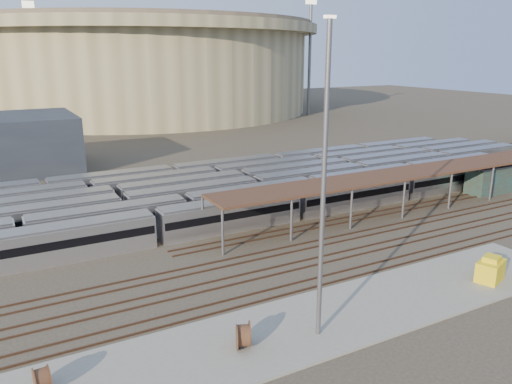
{
  "coord_description": "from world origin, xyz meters",
  "views": [
    {
      "loc": [
        -28.45,
        -43.83,
        20.83
      ],
      "look_at": [
        1.81,
        12.0,
        3.01
      ],
      "focal_mm": 35.0,
      "sensor_mm": 36.0,
      "label": 1
    }
  ],
  "objects": [
    {
      "name": "floodlight_2",
      "position": [
        70.0,
        100.0,
        20.65
      ],
      "size": [
        4.0,
        1.0,
        38.4
      ],
      "color": "slate",
      "rests_on": "ground"
    },
    {
      "name": "empty_tracks",
      "position": [
        0.0,
        -5.0,
        0.09
      ],
      "size": [
        170.0,
        9.62,
        0.18
      ],
      "color": "#4C3323",
      "rests_on": "ground"
    },
    {
      "name": "stadium",
      "position": [
        25.0,
        140.0,
        16.47
      ],
      "size": [
        124.0,
        124.0,
        32.5
      ],
      "color": "tan",
      "rests_on": "ground"
    },
    {
      "name": "cable_reel_east",
      "position": [
        -14.09,
        -15.41,
        1.13
      ],
      "size": [
        1.68,
        2.12,
        1.87
      ],
      "primitive_type": "cylinder",
      "rotation": [
        0.0,
        1.57,
        -0.4
      ],
      "color": "brown",
      "rests_on": "apron"
    },
    {
      "name": "inspection_shed",
      "position": [
        22.0,
        4.0,
        4.98
      ],
      "size": [
        60.3,
        6.0,
        5.3
      ],
      "color": "slate",
      "rests_on": "ground"
    },
    {
      "name": "apron",
      "position": [
        -5.0,
        -15.0,
        0.1
      ],
      "size": [
        50.0,
        9.0,
        0.2
      ],
      "primitive_type": "cube",
      "color": "gray",
      "rests_on": "ground"
    },
    {
      "name": "ground",
      "position": [
        0.0,
        0.0,
        0.0
      ],
      "size": [
        420.0,
        420.0,
        0.0
      ],
      "primitive_type": "plane",
      "color": "#383026",
      "rests_on": "ground"
    },
    {
      "name": "cable_reel_west",
      "position": [
        -27.44,
        -13.59,
        1.0
      ],
      "size": [
        0.99,
        1.65,
        1.59
      ],
      "primitive_type": "cylinder",
      "rotation": [
        0.0,
        1.57,
        0.06
      ],
      "color": "brown",
      "rests_on": "apron"
    },
    {
      "name": "yellow_equipment",
      "position": [
        11.31,
        -16.55,
        1.15
      ],
      "size": [
        3.51,
        2.83,
        1.9
      ],
      "primitive_type": "cube",
      "rotation": [
        0.0,
        0.0,
        0.35
      ],
      "color": "yellow",
      "rests_on": "apron"
    },
    {
      "name": "floodlight_3",
      "position": [
        -10.0,
        160.0,
        20.65
      ],
      "size": [
        4.0,
        1.0,
        38.4
      ],
      "color": "slate",
      "rests_on": "ground"
    },
    {
      "name": "yard_light_pole",
      "position": [
        -8.27,
        -16.5,
        11.74
      ],
      "size": [
        0.81,
        0.36,
        22.92
      ],
      "color": "slate",
      "rests_on": "apron"
    },
    {
      "name": "teal_boxcar",
      "position": [
        43.0,
        4.0,
        1.98
      ],
      "size": [
        16.99,
        3.49,
        3.96
      ],
      "primitive_type": "cube",
      "rotation": [
        0.0,
        0.0,
        -0.01
      ],
      "color": "#1E494B",
      "rests_on": "ground"
    },
    {
      "name": "subway_trains",
      "position": [
        0.61,
        18.5,
        1.8
      ],
      "size": [
        125.62,
        23.9,
        3.6
      ],
      "color": "silver",
      "rests_on": "ground"
    }
  ]
}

